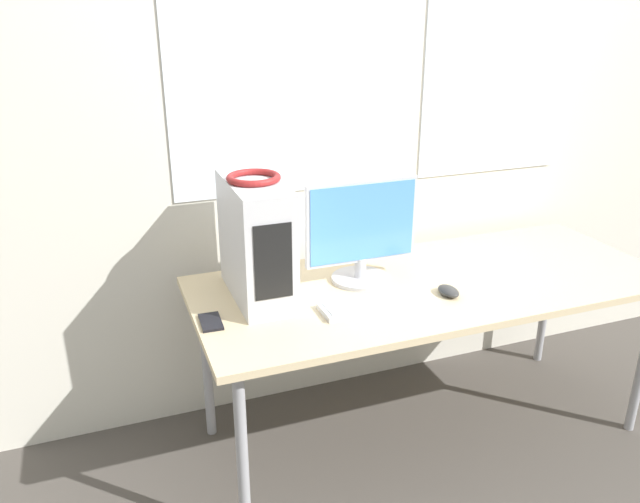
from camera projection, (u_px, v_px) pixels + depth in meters
ground_plane at (471, 490)px, 2.40m from camera, size 14.00×14.00×0.00m
wall_back at (381, 100)px, 2.68m from camera, size 8.00×0.07×2.70m
desk at (431, 292)px, 2.49m from camera, size 1.89×0.78×0.72m
pc_tower at (256, 240)px, 2.26m from camera, size 0.19×0.44×0.44m
headphones at (254, 178)px, 2.17m from camera, size 0.19×0.19×0.02m
monitor_main at (361, 232)px, 2.39m from camera, size 0.45×0.23×0.41m
keyboard at (378, 303)px, 2.25m from camera, size 0.43×0.13×0.02m
mouse at (448, 291)px, 2.34m from camera, size 0.07×0.11×0.03m
cell_phone at (211, 322)px, 2.13m from camera, size 0.08×0.13×0.01m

